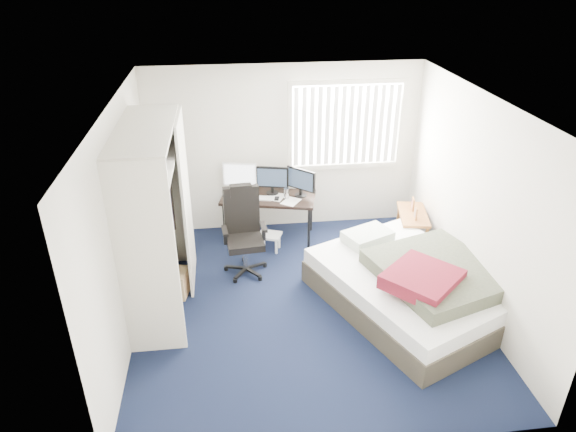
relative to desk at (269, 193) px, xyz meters
The scene contains 10 objects.
ground 1.91m from the desk, 81.05° to the right, with size 4.20×4.20×0.00m, color black.
room_shell 1.95m from the desk, 81.05° to the right, with size 4.20×4.20×4.20m.
window_assembly 1.50m from the desk, 13.72° to the left, with size 1.72×0.09×1.32m.
closet 2.14m from the desk, 133.16° to the right, with size 0.64×1.84×2.22m.
desk is the anchor object (origin of this frame).
office_chair 1.00m from the desk, 115.20° to the right, with size 0.61×0.61×1.19m.
footstool 0.66m from the desk, 94.39° to the right, with size 0.38×0.34×0.26m.
nightstand 2.11m from the desk, 14.94° to the right, with size 0.52×0.82×0.70m.
bed 2.52m from the desk, 51.41° to the right, with size 2.43×2.72×0.73m.
pine_box 1.99m from the desk, 135.96° to the right, with size 0.44×0.33×0.33m, color tan.
Camera 1 is at (-0.84, -5.04, 3.87)m, focal length 32.00 mm.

